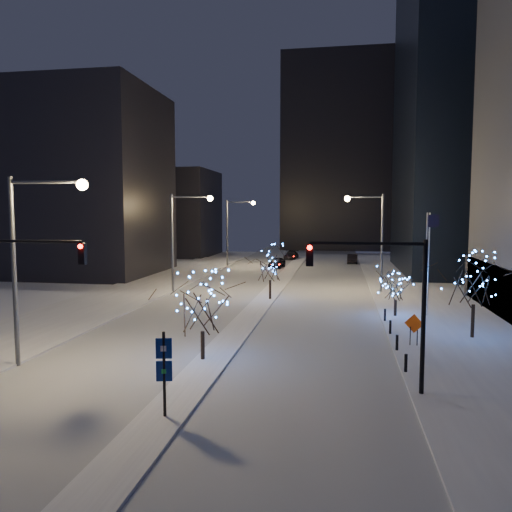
% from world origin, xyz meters
% --- Properties ---
extents(ground, '(160.00, 160.00, 0.00)m').
position_xyz_m(ground, '(0.00, 0.00, 0.00)').
color(ground, white).
rests_on(ground, ground).
extents(road, '(20.00, 130.00, 0.02)m').
position_xyz_m(road, '(0.00, 35.00, 0.01)').
color(road, '#ADB2BC').
rests_on(road, ground).
extents(median, '(2.00, 80.00, 0.15)m').
position_xyz_m(median, '(0.00, 30.00, 0.07)').
color(median, silver).
rests_on(median, ground).
extents(east_sidewalk, '(10.00, 90.00, 0.15)m').
position_xyz_m(east_sidewalk, '(15.00, 20.00, 0.07)').
color(east_sidewalk, silver).
rests_on(east_sidewalk, ground).
extents(west_sidewalk, '(8.00, 90.00, 0.15)m').
position_xyz_m(west_sidewalk, '(-14.00, 20.00, 0.07)').
color(west_sidewalk, silver).
rests_on(west_sidewalk, ground).
extents(filler_west_near, '(22.00, 18.00, 24.00)m').
position_xyz_m(filler_west_near, '(-28.00, 40.00, 12.00)').
color(filler_west_near, black).
rests_on(filler_west_near, ground).
extents(filler_west_far, '(18.00, 16.00, 16.00)m').
position_xyz_m(filler_west_far, '(-26.00, 70.00, 8.00)').
color(filler_west_far, black).
rests_on(filler_west_far, ground).
extents(horizon_block, '(24.00, 14.00, 42.00)m').
position_xyz_m(horizon_block, '(6.00, 92.00, 21.00)').
color(horizon_block, black).
rests_on(horizon_block, ground).
extents(street_lamp_w_near, '(4.40, 0.56, 10.00)m').
position_xyz_m(street_lamp_w_near, '(-8.94, 2.00, 6.50)').
color(street_lamp_w_near, '#595E66').
rests_on(street_lamp_w_near, ground).
extents(street_lamp_w_mid, '(4.40, 0.56, 10.00)m').
position_xyz_m(street_lamp_w_mid, '(-8.94, 27.00, 6.50)').
color(street_lamp_w_mid, '#595E66').
rests_on(street_lamp_w_mid, ground).
extents(street_lamp_w_far, '(4.40, 0.56, 10.00)m').
position_xyz_m(street_lamp_w_far, '(-8.94, 52.00, 6.50)').
color(street_lamp_w_far, '#595E66').
rests_on(street_lamp_w_far, ground).
extents(street_lamp_east, '(3.90, 0.56, 10.00)m').
position_xyz_m(street_lamp_east, '(10.08, 30.00, 6.45)').
color(street_lamp_east, '#595E66').
rests_on(street_lamp_east, ground).
extents(traffic_signal_west, '(5.26, 0.43, 7.00)m').
position_xyz_m(traffic_signal_west, '(-8.44, -0.00, 4.76)').
color(traffic_signal_west, black).
rests_on(traffic_signal_west, ground).
extents(traffic_signal_east, '(5.26, 0.43, 7.00)m').
position_xyz_m(traffic_signal_east, '(8.94, 1.00, 4.76)').
color(traffic_signal_east, black).
rests_on(traffic_signal_east, ground).
extents(flagpoles, '(1.35, 2.60, 8.00)m').
position_xyz_m(flagpoles, '(13.37, 17.25, 4.80)').
color(flagpoles, silver).
rests_on(flagpoles, east_sidewalk).
extents(bollards, '(0.16, 12.16, 0.90)m').
position_xyz_m(bollards, '(10.20, 10.00, 0.60)').
color(bollards, black).
rests_on(bollards, east_sidewalk).
extents(car_near, '(2.43, 4.74, 1.54)m').
position_xyz_m(car_near, '(-2.31, 51.18, 0.77)').
color(car_near, black).
rests_on(car_near, ground).
extents(car_mid, '(1.76, 4.62, 1.51)m').
position_xyz_m(car_mid, '(8.83, 59.51, 0.75)').
color(car_mid, black).
rests_on(car_mid, ground).
extents(car_far, '(2.45, 5.13, 1.44)m').
position_xyz_m(car_far, '(-1.50, 64.61, 0.72)').
color(car_far, black).
rests_on(car_far, ground).
extents(holiday_tree_median_near, '(4.93, 4.93, 5.03)m').
position_xyz_m(holiday_tree_median_near, '(-0.50, 4.41, 3.27)').
color(holiday_tree_median_near, black).
rests_on(holiday_tree_median_near, median).
extents(holiday_tree_median_far, '(4.98, 4.98, 4.94)m').
position_xyz_m(holiday_tree_median_far, '(0.50, 23.91, 3.35)').
color(holiday_tree_median_far, black).
rests_on(holiday_tree_median_far, median).
extents(holiday_tree_plaza_near, '(5.67, 5.67, 5.74)m').
position_xyz_m(holiday_tree_plaza_near, '(15.32, 11.94, 3.92)').
color(holiday_tree_plaza_near, black).
rests_on(holiday_tree_plaza_near, east_sidewalk).
extents(holiday_tree_plaza_far, '(3.74, 3.74, 3.70)m').
position_xyz_m(holiday_tree_plaza_far, '(11.15, 18.04, 2.51)').
color(holiday_tree_plaza_far, black).
rests_on(holiday_tree_plaza_far, east_sidewalk).
extents(wayfinding_sign, '(0.63, 0.21, 3.54)m').
position_xyz_m(wayfinding_sign, '(0.11, -3.27, 2.17)').
color(wayfinding_sign, black).
rests_on(wayfinding_sign, ground).
extents(construction_sign, '(1.10, 0.47, 1.92)m').
position_xyz_m(construction_sign, '(11.31, 9.26, 1.31)').
color(construction_sign, black).
rests_on(construction_sign, east_sidewalk).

